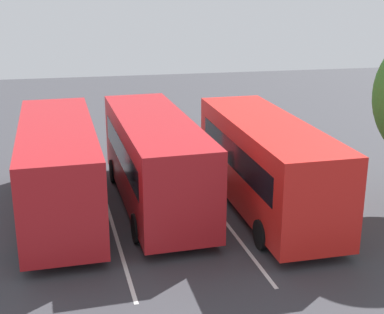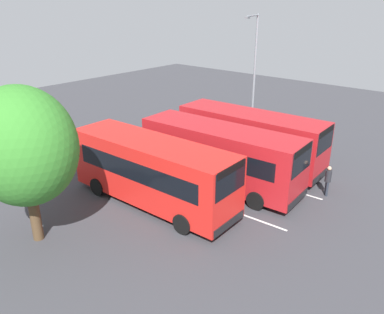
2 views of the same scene
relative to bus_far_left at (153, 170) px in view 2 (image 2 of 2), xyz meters
name	(u,v)px [view 2 (image 2 of 2)]	position (x,y,z in m)	size (l,w,h in m)	color
ground_plane	(207,182)	(0.49, 3.67, -1.81)	(61.52, 61.52, 0.00)	#38383D
bus_far_left	(153,170)	(0.00, 0.00, 0.00)	(9.19, 2.89, 3.31)	red
bus_center_left	(221,155)	(1.27, 3.83, 0.00)	(9.25, 3.07, 3.31)	#AD191E
bus_center_right	(250,138)	(0.98, 7.25, 0.00)	(9.22, 2.96, 3.31)	#AD191E
pedestrian	(328,178)	(6.25, 6.48, -0.84)	(0.45, 0.45, 1.66)	#232833
street_lamp	(254,70)	(-1.88, 11.80, 3.18)	(0.94, 2.72, 8.70)	gray
depot_tree	(23,147)	(-1.53, -5.44, 2.43)	(4.59, 4.13, 6.67)	#4C3823
lane_stripe_outer_left	(185,194)	(0.49, 1.76, -1.81)	(11.72, 0.12, 0.01)	silver
lane_stripe_inner_left	(227,171)	(0.49, 5.58, -1.81)	(11.72, 0.12, 0.01)	silver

